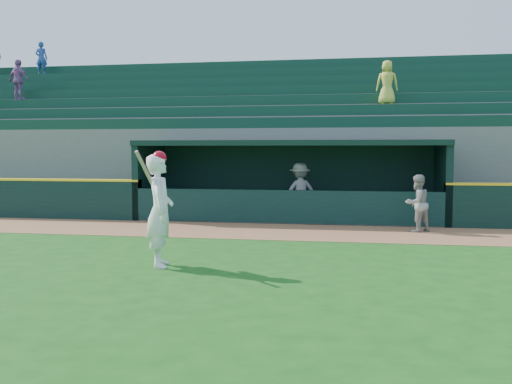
# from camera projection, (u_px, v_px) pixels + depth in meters

# --- Properties ---
(ground) EXTENTS (120.00, 120.00, 0.00)m
(ground) POSITION_uv_depth(u_px,v_px,m) (241.00, 270.00, 10.36)
(ground) COLOR #184E13
(ground) RESTS_ON ground
(warning_track) EXTENTS (40.00, 3.00, 0.01)m
(warning_track) POSITION_uv_depth(u_px,v_px,m) (277.00, 231.00, 15.18)
(warning_track) COLOR #915E3A
(warning_track) RESTS_ON ground
(dugout_player_front) EXTENTS (0.94, 0.91, 1.52)m
(dugout_player_front) POSITION_uv_depth(u_px,v_px,m) (417.00, 203.00, 15.04)
(dugout_player_front) COLOR gray
(dugout_player_front) RESTS_ON ground
(dugout_player_inside) EXTENTS (1.31, 1.06, 1.77)m
(dugout_player_inside) POSITION_uv_depth(u_px,v_px,m) (300.00, 192.00, 17.68)
(dugout_player_inside) COLOR #AAAAA5
(dugout_player_inside) RESTS_ON ground
(dugout) EXTENTS (9.40, 2.80, 2.46)m
(dugout) POSITION_uv_depth(u_px,v_px,m) (291.00, 176.00, 18.13)
(dugout) COLOR slate
(dugout) RESTS_ON ground
(stands) EXTENTS (34.50, 6.26, 7.12)m
(stands) POSITION_uv_depth(u_px,v_px,m) (304.00, 144.00, 22.53)
(stands) COLOR slate
(stands) RESTS_ON ground
(batter_at_plate) EXTENTS (0.70, 0.90, 2.17)m
(batter_at_plate) POSITION_uv_depth(u_px,v_px,m) (160.00, 209.00, 10.60)
(batter_at_plate) COLOR white
(batter_at_plate) RESTS_ON ground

